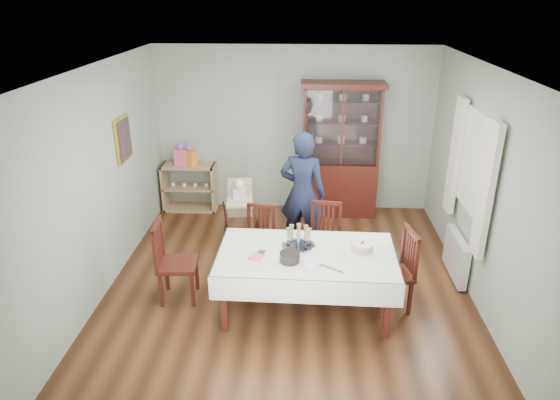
# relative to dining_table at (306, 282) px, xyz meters

# --- Properties ---
(floor) EXTENTS (5.00, 5.00, 0.00)m
(floor) POSITION_rel_dining_table_xyz_m (-0.23, 0.55, -0.38)
(floor) COLOR #593319
(floor) RESTS_ON ground
(room_shell) EXTENTS (5.00, 5.00, 5.00)m
(room_shell) POSITION_rel_dining_table_xyz_m (-0.23, 1.08, 1.32)
(room_shell) COLOR #9EAA99
(room_shell) RESTS_ON floor
(dining_table) EXTENTS (2.02, 1.19, 0.76)m
(dining_table) POSITION_rel_dining_table_xyz_m (0.00, 0.00, 0.00)
(dining_table) COLOR #491A12
(dining_table) RESTS_ON floor
(china_cabinet) EXTENTS (1.30, 0.48, 2.18)m
(china_cabinet) POSITION_rel_dining_table_xyz_m (0.52, 2.81, 0.74)
(china_cabinet) COLOR #491A12
(china_cabinet) RESTS_ON floor
(sideboard) EXTENTS (0.90, 0.38, 0.80)m
(sideboard) POSITION_rel_dining_table_xyz_m (-1.98, 2.83, 0.02)
(sideboard) COLOR tan
(sideboard) RESTS_ON floor
(picture_frame) EXTENTS (0.04, 0.48, 0.58)m
(picture_frame) POSITION_rel_dining_table_xyz_m (-2.45, 1.35, 1.27)
(picture_frame) COLOR gold
(picture_frame) RESTS_ON room_shell
(window) EXTENTS (0.04, 1.02, 1.22)m
(window) POSITION_rel_dining_table_xyz_m (1.99, 0.85, 1.17)
(window) COLOR white
(window) RESTS_ON room_shell
(curtain_left) EXTENTS (0.07, 0.30, 1.55)m
(curtain_left) POSITION_rel_dining_table_xyz_m (1.93, 0.23, 1.07)
(curtain_left) COLOR silver
(curtain_left) RESTS_ON room_shell
(curtain_right) EXTENTS (0.07, 0.30, 1.55)m
(curtain_right) POSITION_rel_dining_table_xyz_m (1.93, 1.47, 1.07)
(curtain_right) COLOR silver
(curtain_right) RESTS_ON room_shell
(radiator) EXTENTS (0.10, 0.80, 0.55)m
(radiator) POSITION_rel_dining_table_xyz_m (1.93, 0.85, -0.08)
(radiator) COLOR white
(radiator) RESTS_ON floor
(chair_far_left) EXTENTS (0.47, 0.47, 0.89)m
(chair_far_left) POSITION_rel_dining_table_xyz_m (-0.63, 0.87, -0.12)
(chair_far_left) COLOR #491A12
(chair_far_left) RESTS_ON floor
(chair_far_right) EXTENTS (0.47, 0.47, 0.93)m
(chair_far_right) POSITION_rel_dining_table_xyz_m (0.23, 0.90, -0.11)
(chair_far_right) COLOR #491A12
(chair_far_right) RESTS_ON floor
(chair_end_left) EXTENTS (0.48, 0.48, 1.00)m
(chair_end_left) POSITION_rel_dining_table_xyz_m (-1.55, 0.18, -0.09)
(chair_end_left) COLOR #491A12
(chair_end_left) RESTS_ON floor
(chair_end_right) EXTENTS (0.52, 0.52, 0.98)m
(chair_end_right) POSITION_rel_dining_table_xyz_m (1.00, 0.12, -0.09)
(chair_end_right) COLOR #491A12
(chair_end_right) RESTS_ON floor
(woman) EXTENTS (0.71, 0.54, 1.76)m
(woman) POSITION_rel_dining_table_xyz_m (-0.06, 1.49, 0.49)
(woman) COLOR #151B31
(woman) RESTS_ON floor
(high_chair) EXTENTS (0.51, 0.51, 1.05)m
(high_chair) POSITION_rel_dining_table_xyz_m (-0.94, 1.51, 0.03)
(high_chair) COLOR black
(high_chair) RESTS_ON floor
(champagne_tray) EXTENTS (0.38, 0.38, 0.23)m
(champagne_tray) POSITION_rel_dining_table_xyz_m (-0.10, 0.15, 0.45)
(champagne_tray) COLOR silver
(champagne_tray) RESTS_ON dining_table
(birthday_cake) EXTENTS (0.28, 0.28, 0.19)m
(birthday_cake) POSITION_rel_dining_table_xyz_m (0.62, 0.06, 0.43)
(birthday_cake) COLOR white
(birthday_cake) RESTS_ON dining_table
(plate_stack_dark) EXTENTS (0.24, 0.24, 0.11)m
(plate_stack_dark) POSITION_rel_dining_table_xyz_m (-0.18, -0.20, 0.43)
(plate_stack_dark) COLOR black
(plate_stack_dark) RESTS_ON dining_table
(plate_stack_white) EXTENTS (0.25, 0.25, 0.08)m
(plate_stack_white) POSITION_rel_dining_table_xyz_m (0.05, -0.27, 0.42)
(plate_stack_white) COLOR white
(plate_stack_white) RESTS_ON dining_table
(napkin_stack) EXTENTS (0.18, 0.18, 0.02)m
(napkin_stack) POSITION_rel_dining_table_xyz_m (-0.55, -0.14, 0.38)
(napkin_stack) COLOR #F4598C
(napkin_stack) RESTS_ON dining_table
(cutlery) EXTENTS (0.13, 0.17, 0.01)m
(cutlery) POSITION_rel_dining_table_xyz_m (-0.54, -0.04, 0.38)
(cutlery) COLOR silver
(cutlery) RESTS_ON dining_table
(cake_knife) EXTENTS (0.26, 0.19, 0.01)m
(cake_knife) POSITION_rel_dining_table_xyz_m (0.26, -0.33, 0.38)
(cake_knife) COLOR silver
(cake_knife) RESTS_ON dining_table
(gift_bag_pink) EXTENTS (0.22, 0.16, 0.37)m
(gift_bag_pink) POSITION_rel_dining_table_xyz_m (-2.08, 2.81, 0.58)
(gift_bag_pink) COLOR #F4598C
(gift_bag_pink) RESTS_ON sideboard
(gift_bag_orange) EXTENTS (0.24, 0.21, 0.36)m
(gift_bag_orange) POSITION_rel_dining_table_xyz_m (-1.93, 2.81, 0.58)
(gift_bag_orange) COLOR orange
(gift_bag_orange) RESTS_ON sideboard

